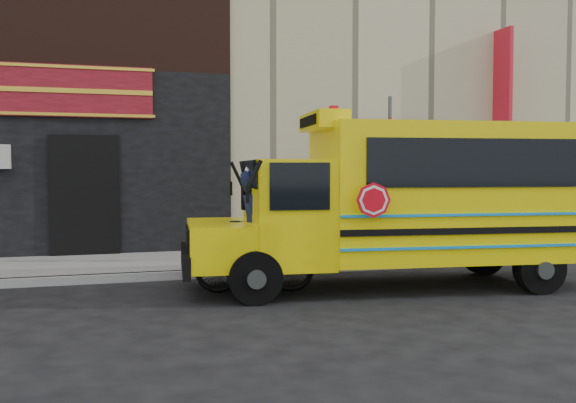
{
  "coord_description": "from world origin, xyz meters",
  "views": [
    {
      "loc": [
        -2.93,
        -9.05,
        2.02
      ],
      "look_at": [
        0.31,
        1.85,
        1.42
      ],
      "focal_mm": 40.0,
      "sensor_mm": 36.0,
      "label": 1
    }
  ],
  "objects_px": {
    "sign_pole": "(390,174)",
    "bicycle": "(255,256)",
    "school_bus": "(414,198)",
    "cyclist": "(253,233)"
  },
  "relations": [
    {
      "from": "sign_pole",
      "to": "bicycle",
      "type": "xyz_separation_m",
      "value": [
        -3.28,
        -1.88,
        -1.31
      ]
    },
    {
      "from": "school_bus",
      "to": "bicycle",
      "type": "bearing_deg",
      "value": 174.13
    },
    {
      "from": "sign_pole",
      "to": "bicycle",
      "type": "height_order",
      "value": "sign_pole"
    },
    {
      "from": "school_bus",
      "to": "sign_pole",
      "type": "height_order",
      "value": "sign_pole"
    },
    {
      "from": "school_bus",
      "to": "cyclist",
      "type": "relative_size",
      "value": 3.67
    },
    {
      "from": "school_bus",
      "to": "sign_pole",
      "type": "bearing_deg",
      "value": 75.0
    },
    {
      "from": "school_bus",
      "to": "sign_pole",
      "type": "relative_size",
      "value": 2.04
    },
    {
      "from": "sign_pole",
      "to": "bicycle",
      "type": "distance_m",
      "value": 4.0
    },
    {
      "from": "sign_pole",
      "to": "cyclist",
      "type": "distance_m",
      "value": 3.92
    },
    {
      "from": "bicycle",
      "to": "cyclist",
      "type": "bearing_deg",
      "value": 101.84
    }
  ]
}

